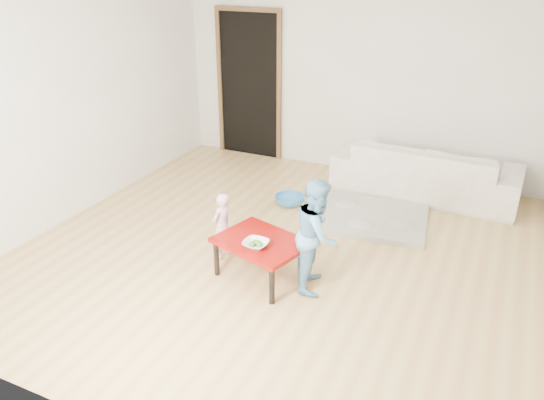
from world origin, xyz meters
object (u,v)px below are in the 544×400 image
Objects in this scene: sofa at (426,170)px; bowl at (256,244)px; basin at (289,200)px; red_table at (261,259)px; child_blue at (317,235)px; child_pink at (222,226)px.

bowl is at bearing 71.88° from sofa.
sofa reaches higher than basin.
sofa is 2.82× the size of red_table.
sofa is 2.14× the size of child_blue.
child_pink is 1.93× the size of basin.
basin is at bearing -175.79° from child_pink.
child_blue is at bearing 11.09° from red_table.
red_table is at bearing 70.77° from sofa.
child_blue is (0.49, 0.23, 0.10)m from bowl.
child_pink is 0.66× the size of child_blue.
child_blue is at bearing 95.22° from child_pink.
red_table is 0.76× the size of child_blue.
child_pink is at bearing 74.59° from child_blue.
child_blue reaches higher than basin.
sofa is 2.89m from bowl.
child_pink reaches higher than basin.
child_blue is at bearing 80.59° from sofa.
child_blue reaches higher than bowl.
child_pink is (-0.52, 0.30, -0.08)m from bowl.
child_blue is 2.91× the size of basin.
bowl is 0.63× the size of basin.
bowl is 0.32× the size of child_pink.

